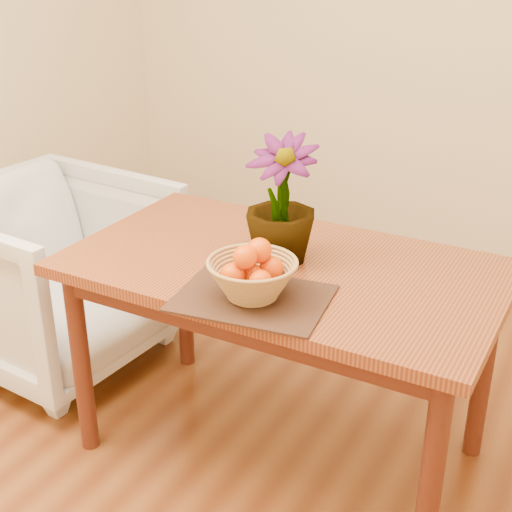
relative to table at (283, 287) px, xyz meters
The scene contains 8 objects.
floor 0.73m from the table, 90.00° to the right, with size 4.50×4.50×0.00m, color brown.
wall_back 2.07m from the table, 90.00° to the left, with size 4.00×0.02×2.70m, color #FEEAC1.
table is the anchor object (origin of this frame).
placemat 0.28m from the table, 82.48° to the right, with size 0.44×0.33×0.01m, color #3C2215.
wicker_basket 0.31m from the table, 82.48° to the right, with size 0.27×0.27×0.11m.
orange_pile 0.33m from the table, 82.42° to the right, with size 0.16×0.17×0.13m.
potted_plant 0.29m from the table, 138.46° to the left, with size 0.23×0.23×0.41m, color #164213.
armchair 1.17m from the table, behind, with size 0.84×0.79×0.87m, color #866B5C.
Camera 1 is at (0.93, -1.57, 1.72)m, focal length 50.00 mm.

